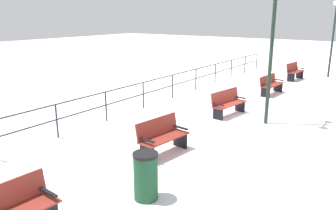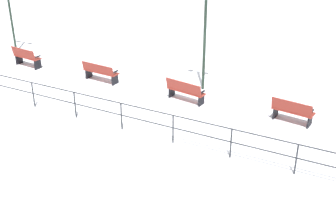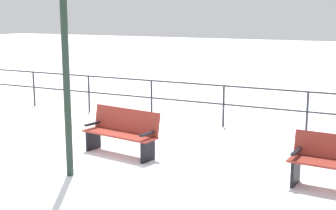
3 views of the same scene
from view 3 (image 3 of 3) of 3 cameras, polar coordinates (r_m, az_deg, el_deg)
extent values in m
plane|color=white|center=(9.51, -6.15, -6.11)|extent=(80.00, 80.00, 0.00)
cube|color=maroon|center=(9.49, -5.81, -3.48)|extent=(0.68, 1.66, 0.04)
cube|color=maroon|center=(9.60, -4.98, -1.78)|extent=(0.36, 1.61, 0.46)
cube|color=black|center=(10.01, -8.86, -4.04)|extent=(0.40, 0.11, 0.42)
cube|color=black|center=(9.12, -2.41, -5.43)|extent=(0.40, 0.11, 0.42)
cube|color=black|center=(9.92, -8.99, -2.22)|extent=(0.40, 0.13, 0.04)
cube|color=black|center=(9.01, -2.51, -3.44)|extent=(0.40, 0.13, 0.04)
cube|color=black|center=(8.20, 14.90, -7.63)|extent=(0.42, 0.08, 0.45)
cube|color=black|center=(8.08, 14.98, -5.36)|extent=(0.43, 0.10, 0.04)
cylinder|color=#1E2D23|center=(8.13, -12.21, 8.85)|extent=(0.12, 0.12, 5.04)
cylinder|color=#26282D|center=(14.97, -15.62, 1.86)|extent=(0.05, 0.05, 1.02)
cylinder|color=#26282D|center=(13.72, -9.37, 1.31)|extent=(0.05, 0.05, 1.02)
cylinder|color=#26282D|center=(12.66, -1.97, 0.64)|extent=(0.05, 0.05, 1.02)
cylinder|color=#26282D|center=(11.85, 6.60, -0.15)|extent=(0.05, 0.05, 1.02)
cylinder|color=#26282D|center=(11.34, 16.18, -1.03)|extent=(0.05, 0.05, 1.02)
cylinder|color=#26282D|center=(12.14, 2.19, 2.61)|extent=(0.04, 22.10, 0.04)
cylinder|color=#26282D|center=(12.21, 2.18, 0.49)|extent=(0.04, 22.10, 0.04)
camera|label=1|loc=(16.05, -54.15, 9.22)|focal=35.92mm
camera|label=2|loc=(25.61, -0.99, 21.68)|focal=47.19mm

